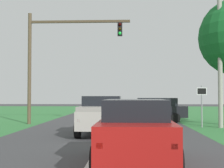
# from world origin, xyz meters

# --- Properties ---
(ground_plane) EXTENTS (120.00, 120.00, 0.00)m
(ground_plane) POSITION_xyz_m (0.00, 9.94, 0.00)
(ground_plane) COLOR #424244
(red_suv_near) EXTENTS (2.24, 4.64, 1.82)m
(red_suv_near) POSITION_xyz_m (1.31, 4.96, 0.97)
(red_suv_near) COLOR #9E1411
(red_suv_near) RESTS_ON ground_plane
(pickup_truck_lead) EXTENTS (2.32, 5.00, 1.91)m
(pickup_truck_lead) POSITION_xyz_m (-0.13, 11.98, 0.97)
(pickup_truck_lead) COLOR #B7B2A8
(pickup_truck_lead) RESTS_ON ground_plane
(traffic_light) EXTENTS (6.97, 0.40, 7.57)m
(traffic_light) POSITION_xyz_m (-3.77, 17.95, 4.96)
(traffic_light) COLOR brown
(traffic_light) RESTS_ON ground_plane
(keep_moving_sign) EXTENTS (0.60, 0.09, 2.55)m
(keep_moving_sign) POSITION_xyz_m (5.63, 16.03, 1.63)
(keep_moving_sign) COLOR gray
(keep_moving_sign) RESTS_ON ground_plane
(crossing_suv_far) EXTENTS (4.76, 2.20, 1.76)m
(crossing_suv_far) POSITION_xyz_m (3.11, 20.40, 0.92)
(crossing_suv_far) COLOR black
(crossing_suv_far) RESTS_ON ground_plane
(utility_pole_right) EXTENTS (0.28, 0.28, 8.02)m
(utility_pole_right) POSITION_xyz_m (6.71, 15.86, 4.01)
(utility_pole_right) COLOR #9E998E
(utility_pole_right) RESTS_ON ground_plane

